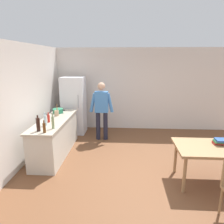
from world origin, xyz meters
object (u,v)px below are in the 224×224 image
at_px(book_stack, 221,142).
at_px(bottle_sauce_red, 49,118).
at_px(bottle_vinegar_tall, 53,122).
at_px(person, 102,107).
at_px(refrigerator, 74,105).
at_px(cooking_pot, 58,111).
at_px(dining_table, 213,150).
at_px(bottle_wine_dark, 38,124).
at_px(bottle_water_clear, 45,120).
at_px(utensil_jar, 57,113).
at_px(bottle_beer_brown, 44,128).

bearing_deg(book_stack, bottle_sauce_red, 168.57).
bearing_deg(book_stack, bottle_vinegar_tall, 175.12).
height_order(person, book_stack, person).
relative_size(refrigerator, cooking_pot, 4.50).
height_order(dining_table, cooking_pot, cooking_pot).
bearing_deg(cooking_pot, bottle_wine_dark, -87.44).
height_order(bottle_vinegar_tall, bottle_wine_dark, bottle_wine_dark).
height_order(person, bottle_water_clear, person).
xyz_separation_m(bottle_vinegar_tall, book_stack, (3.37, -0.29, -0.23)).
relative_size(refrigerator, book_stack, 6.69).
distance_m(person, book_stack, 3.23).
bearing_deg(utensil_jar, book_stack, -19.88).
bearing_deg(utensil_jar, bottle_water_clear, -89.26).
relative_size(bottle_vinegar_tall, bottle_sauce_red, 1.33).
height_order(dining_table, bottle_wine_dark, bottle_wine_dark).
xyz_separation_m(utensil_jar, bottle_vinegar_tall, (0.25, -1.02, 0.06)).
bearing_deg(bottle_sauce_red, person, 49.36).
distance_m(cooking_pot, bottle_sauce_red, 0.88).
relative_size(refrigerator, bottle_beer_brown, 6.92).
relative_size(cooking_pot, bottle_water_clear, 1.33).
xyz_separation_m(utensil_jar, bottle_water_clear, (0.01, -0.83, 0.05)).
bearing_deg(bottle_vinegar_tall, cooking_pot, 103.32).
bearing_deg(person, refrigerator, 149.77).
height_order(bottle_water_clear, book_stack, bottle_water_clear).
height_order(cooking_pot, bottle_beer_brown, bottle_beer_brown).
bearing_deg(bottle_sauce_red, book_stack, -11.43).
bearing_deg(bottle_beer_brown, bottle_vinegar_tall, 70.79).
distance_m(bottle_beer_brown, bottle_wine_dark, 0.18).
bearing_deg(person, dining_table, -42.41).
height_order(dining_table, bottle_beer_brown, bottle_beer_brown).
bearing_deg(refrigerator, utensil_jar, -96.68).
bearing_deg(bottle_wine_dark, bottle_vinegar_tall, 36.10).
distance_m(person, utensil_jar, 1.31).
height_order(person, bottle_vinegar_tall, person).
height_order(person, bottle_sauce_red, person).
relative_size(dining_table, bottle_water_clear, 4.67).
bearing_deg(bottle_wine_dark, person, 60.27).
xyz_separation_m(bottle_wine_dark, book_stack, (3.61, -0.11, -0.24)).
bearing_deg(book_stack, bottle_wine_dark, 178.28).
bearing_deg(dining_table, bottle_beer_brown, 177.29).
relative_size(utensil_jar, bottle_wine_dark, 0.94).
height_order(cooking_pot, bottle_water_clear, bottle_water_clear).
bearing_deg(bottle_sauce_red, bottle_water_clear, -86.20).
relative_size(dining_table, utensil_jar, 4.37).
height_order(dining_table, book_stack, book_stack).
xyz_separation_m(refrigerator, utensil_jar, (-0.15, -1.26, 0.08)).
distance_m(cooking_pot, bottle_vinegar_tall, 1.36).
distance_m(dining_table, utensil_jar, 3.75).
distance_m(bottle_vinegar_tall, bottle_sauce_red, 0.52).
relative_size(person, bottle_beer_brown, 6.54).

